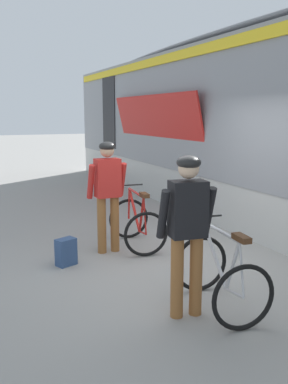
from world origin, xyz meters
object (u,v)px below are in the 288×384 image
bicycle_far_red (137,223)px  water_bottle_near_the_bikes (179,266)px  backpack_on_platform (66,252)px  cyclist_far_in_red (108,187)px  bicycle_near_silver (220,275)px  cyclist_near_in_dark (187,222)px

bicycle_far_red → water_bottle_near_the_bikes: bearing=-87.1°
backpack_on_platform → cyclist_far_in_red: bearing=0.3°
cyclist_far_in_red → bicycle_near_silver: bearing=-78.9°
cyclist_far_in_red → water_bottle_near_the_bikes: (0.58, -1.26, -0.95)m
cyclist_near_in_dark → backpack_on_platform: cyclist_near_in_dark is taller
bicycle_near_silver → cyclist_far_in_red: bearing=101.1°
water_bottle_near_the_bikes → bicycle_near_silver: bearing=-95.4°
cyclist_near_in_dark → bicycle_far_red: size_ratio=1.53×
backpack_on_platform → water_bottle_near_the_bikes: backpack_on_platform is taller
backpack_on_platform → water_bottle_near_the_bikes: bearing=-57.2°
bicycle_near_silver → water_bottle_near_the_bikes: bicycle_near_silver is taller
cyclist_far_in_red → backpack_on_platform: bearing=-157.4°
water_bottle_near_the_bikes → bicycle_far_red: bearing=92.9°
cyclist_near_in_dark → cyclist_far_in_red: (-0.05, 2.38, 0.00)m
bicycle_near_silver → water_bottle_near_the_bikes: 1.19m
bicycle_near_silver → cyclist_near_in_dark: bearing=176.5°
cyclist_far_in_red → bicycle_far_red: (0.52, 0.05, -0.65)m
bicycle_near_silver → bicycle_far_red: same height
bicycle_far_red → water_bottle_near_the_bikes: size_ratio=5.60×
bicycle_far_red → water_bottle_near_the_bikes: 1.34m
cyclist_near_in_dark → backpack_on_platform: size_ratio=4.40×
cyclist_near_in_dark → bicycle_far_red: (0.47, 2.43, -0.65)m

